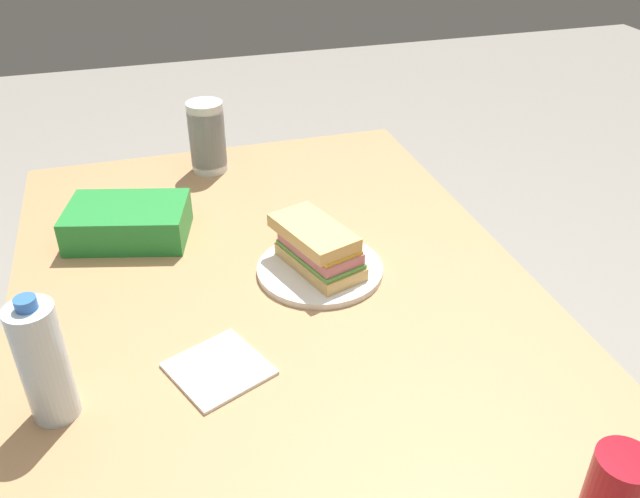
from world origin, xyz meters
TOP-DOWN VIEW (x-y plane):
  - dining_table at (0.00, 0.00)m, footprint 1.41×0.91m
  - paper_plate at (0.10, -0.09)m, footprint 0.23×0.23m
  - sandwich at (0.10, -0.09)m, footprint 0.20×0.15m
  - soda_can_red at (-0.50, -0.25)m, footprint 0.07×0.07m
  - chip_bag at (0.33, 0.24)m, footprint 0.20×0.26m
  - water_bottle_tall at (-0.13, 0.36)m, footprint 0.06×0.06m
  - plastic_cup_stack at (0.59, 0.04)m, footprint 0.08×0.08m
  - paper_napkin at (-0.11, 0.13)m, footprint 0.17×0.17m

SIDE VIEW (x-z plane):
  - dining_table at x=0.00m, z-range 0.27..1.01m
  - paper_napkin at x=-0.11m, z-range 0.74..0.74m
  - paper_plate at x=0.10m, z-range 0.74..0.75m
  - chip_bag at x=0.33m, z-range 0.74..0.81m
  - sandwich at x=0.10m, z-range 0.75..0.83m
  - soda_can_red at x=-0.50m, z-range 0.74..0.86m
  - plastic_cup_stack at x=0.59m, z-range 0.74..0.90m
  - water_bottle_tall at x=-0.13m, z-range 0.73..0.93m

